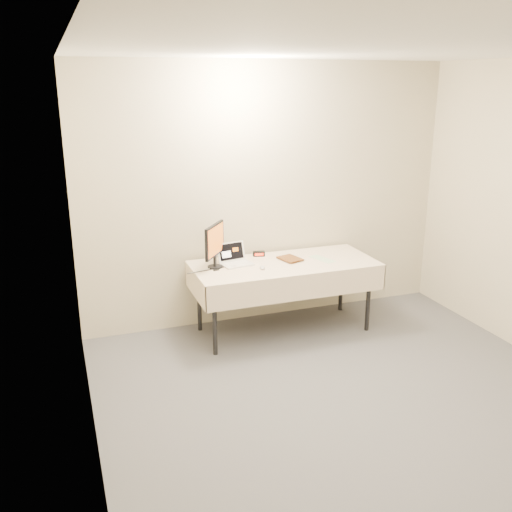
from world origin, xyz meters
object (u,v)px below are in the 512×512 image
object	(u,v)px
table	(284,269)
monitor	(215,242)
laptop	(235,259)
book	(283,250)

from	to	relation	value
table	monitor	distance (m)	0.77
monitor	table	bearing A→B (deg)	-60.43
laptop	monitor	bearing A→B (deg)	-177.14
laptop	monitor	xyz separation A→B (m)	(-0.22, -0.05, 0.21)
table	laptop	size ratio (longest dim) A/B	5.59
table	book	size ratio (longest dim) A/B	7.67
table	book	xyz separation A→B (m)	(0.01, 0.04, 0.18)
book	monitor	bearing A→B (deg)	159.98
table	book	distance (m)	0.19
table	monitor	bearing A→B (deg)	172.03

